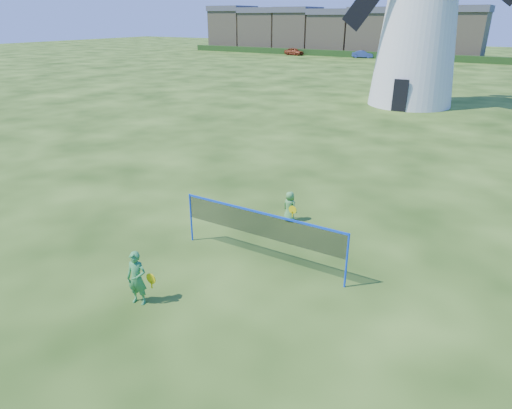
{
  "coord_description": "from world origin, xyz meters",
  "views": [
    {
      "loc": [
        6.13,
        -9.33,
        6.45
      ],
      "look_at": [
        0.2,
        0.5,
        1.5
      ],
      "focal_mm": 30.73,
      "sensor_mm": 36.0,
      "label": 1
    }
  ],
  "objects_px": {
    "car_left": "(294,52)",
    "badminton_net": "(261,225)",
    "player_girl": "(137,278)",
    "player_boy": "(290,206)",
    "car_right": "(363,54)",
    "windmill": "(420,14)"
  },
  "relations": [
    {
      "from": "windmill",
      "to": "badminton_net",
      "type": "bearing_deg",
      "value": -85.23
    },
    {
      "from": "windmill",
      "to": "car_right",
      "type": "distance_m",
      "value": 42.9
    },
    {
      "from": "badminton_net",
      "to": "player_boy",
      "type": "relative_size",
      "value": 4.81
    },
    {
      "from": "windmill",
      "to": "player_boy",
      "type": "bearing_deg",
      "value": -85.99
    },
    {
      "from": "car_right",
      "to": "windmill",
      "type": "bearing_deg",
      "value": -164.6
    },
    {
      "from": "player_boy",
      "to": "car_left",
      "type": "relative_size",
      "value": 0.29
    },
    {
      "from": "car_left",
      "to": "car_right",
      "type": "relative_size",
      "value": 1.04
    },
    {
      "from": "car_left",
      "to": "car_right",
      "type": "bearing_deg",
      "value": -74.22
    },
    {
      "from": "player_girl",
      "to": "player_boy",
      "type": "relative_size",
      "value": 1.32
    },
    {
      "from": "windmill",
      "to": "player_boy",
      "type": "height_order",
      "value": "windmill"
    },
    {
      "from": "windmill",
      "to": "player_girl",
      "type": "xyz_separation_m",
      "value": [
        0.67,
        -29.92,
        -5.88
      ]
    },
    {
      "from": "player_girl",
      "to": "player_boy",
      "type": "bearing_deg",
      "value": 66.72
    },
    {
      "from": "player_girl",
      "to": "car_left",
      "type": "distance_m",
      "value": 74.11
    },
    {
      "from": "badminton_net",
      "to": "car_right",
      "type": "distance_m",
      "value": 68.42
    },
    {
      "from": "windmill",
      "to": "player_boy",
      "type": "xyz_separation_m",
      "value": [
        1.67,
        -23.85,
        -6.05
      ]
    },
    {
      "from": "badminton_net",
      "to": "player_girl",
      "type": "distance_m",
      "value": 3.61
    },
    {
      "from": "windmill",
      "to": "badminton_net",
      "type": "xyz_separation_m",
      "value": [
        2.23,
        -26.69,
        -5.43
      ]
    },
    {
      "from": "car_left",
      "to": "badminton_net",
      "type": "bearing_deg",
      "value": -143.38
    },
    {
      "from": "windmill",
      "to": "car_left",
      "type": "xyz_separation_m",
      "value": [
        -29.01,
        37.99,
        -5.95
      ]
    },
    {
      "from": "windmill",
      "to": "car_left",
      "type": "height_order",
      "value": "windmill"
    },
    {
      "from": "windmill",
      "to": "car_left",
      "type": "bearing_deg",
      "value": 127.37
    },
    {
      "from": "windmill",
      "to": "badminton_net",
      "type": "relative_size",
      "value": 3.71
    }
  ]
}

